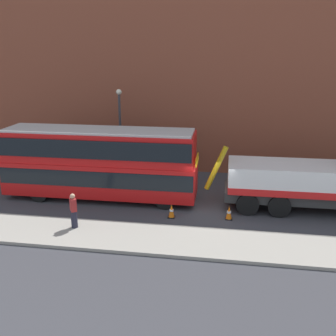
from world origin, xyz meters
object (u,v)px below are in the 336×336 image
Objects in this scene: double_decker_bus at (100,161)px; traffic_cone_midway at (229,213)px; traffic_cone_near_bus at (171,211)px; pedestrian_onlooker at (74,211)px; street_lamp at (120,125)px; recovery_tow_truck at (321,180)px.

traffic_cone_midway is at bearing -14.32° from double_decker_bus.
traffic_cone_near_bus and traffic_cone_midway have the same top height.
pedestrian_onlooker reaches higher than traffic_cone_midway.
street_lamp is (0.06, 4.20, 1.24)m from double_decker_bus.
recovery_tow_truck is 5.26m from traffic_cone_midway.
double_decker_bus is at bearing 179.70° from recovery_tow_truck.
double_decker_bus reaches higher than traffic_cone_midway.
recovery_tow_truck is 12.06m from double_decker_bus.
traffic_cone_midway is 9.96m from street_lamp.
recovery_tow_truck is 12.83m from street_lamp.
pedestrian_onlooker is (-11.99, -4.20, -0.77)m from recovery_tow_truck.
traffic_cone_midway is at bearing -15.99° from pedestrian_onlooker.
recovery_tow_truck reaches higher than pedestrian_onlooker.
pedestrian_onlooker is at bearing -89.93° from street_lamp.
double_decker_bus is 5.24m from traffic_cone_near_bus.
traffic_cone_midway is (7.34, -1.83, -1.89)m from double_decker_bus.
traffic_cone_near_bus is (-7.63, -2.08, -1.42)m from recovery_tow_truck.
recovery_tow_truck is at bearing 21.24° from traffic_cone_midway.
recovery_tow_truck is 14.09× the size of traffic_cone_midway.
street_lamp is (-0.01, 8.40, 2.49)m from pedestrian_onlooker.
double_decker_bus is 7.80m from traffic_cone_midway.
traffic_cone_midway is (7.27, 2.37, -0.64)m from pedestrian_onlooker.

